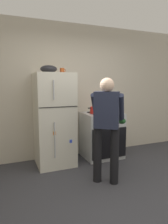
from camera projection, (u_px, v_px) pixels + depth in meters
ground at (119, 203)px, 2.57m from camera, size 8.00×8.00×0.00m
kitchen_wall_back at (70, 91)px, 4.16m from camera, size 6.00×0.10×2.70m
refrigerator at (54, 120)px, 3.72m from camera, size 0.68×0.72×1.70m
stove_range at (102, 135)px, 4.14m from camera, size 0.76×0.67×0.93m
person_cook at (107, 121)px, 3.01m from camera, size 0.65×0.68×1.60m
red_pot at (96, 110)px, 3.96m from camera, size 0.34×0.24×0.13m
coffee_mug at (62, 71)px, 3.70m from camera, size 0.11×0.08×0.10m
mixing_bowl at (49, 69)px, 3.56m from camera, size 0.30×0.30×0.13m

